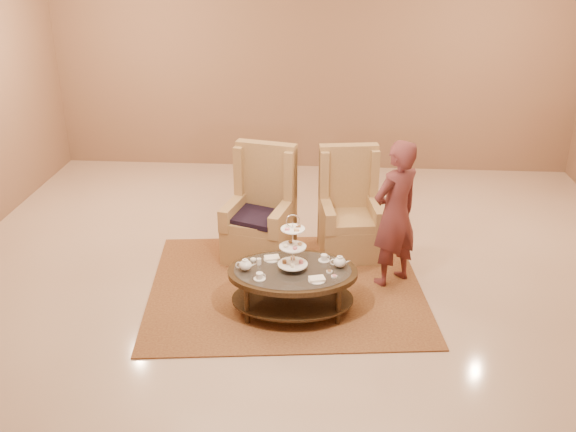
# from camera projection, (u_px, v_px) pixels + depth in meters

# --- Properties ---
(ground) EXTENTS (8.00, 8.00, 0.00)m
(ground) POSITION_uv_depth(u_px,v_px,m) (298.00, 294.00, 6.73)
(ground) COLOR beige
(ground) RESTS_ON ground
(ceiling) EXTENTS (8.00, 8.00, 0.02)m
(ceiling) POSITION_uv_depth(u_px,v_px,m) (298.00, 294.00, 6.73)
(ceiling) COLOR silver
(ceiling) RESTS_ON ground
(wall_back) EXTENTS (8.00, 0.04, 3.50)m
(wall_back) POSITION_uv_depth(u_px,v_px,m) (314.00, 57.00, 9.65)
(wall_back) COLOR #8F684E
(wall_back) RESTS_ON ground
(rug) EXTENTS (3.12, 2.70, 0.02)m
(rug) POSITION_uv_depth(u_px,v_px,m) (286.00, 287.00, 6.85)
(rug) COLOR brown
(rug) RESTS_ON ground
(tea_table) EXTENTS (1.32, 0.95, 1.06)m
(tea_table) POSITION_uv_depth(u_px,v_px,m) (293.00, 277.00, 6.28)
(tea_table) COLOR black
(tea_table) RESTS_ON ground
(armchair_left) EXTENTS (0.85, 0.87, 1.30)m
(armchair_left) POSITION_uv_depth(u_px,v_px,m) (261.00, 219.00, 7.41)
(armchair_left) COLOR tan
(armchair_left) RESTS_ON ground
(armchair_right) EXTENTS (0.77, 0.79, 1.26)m
(armchair_right) POSITION_uv_depth(u_px,v_px,m) (349.00, 218.00, 7.49)
(armchair_right) COLOR tan
(armchair_right) RESTS_ON ground
(person) EXTENTS (0.70, 0.67, 1.61)m
(person) POSITION_uv_depth(u_px,v_px,m) (395.00, 214.00, 6.65)
(person) COLOR #5E2829
(person) RESTS_ON ground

